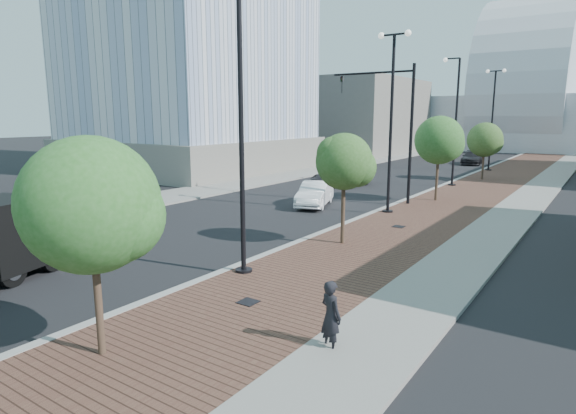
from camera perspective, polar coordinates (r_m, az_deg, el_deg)
The scene contains 22 objects.
sidewalk at distance 42.51m, azimuth 24.83°, elevation 2.92°, with size 7.00×140.00×0.12m, color #4C2D23.
concrete_strip at distance 42.16m, azimuth 28.44°, elevation 2.57°, with size 2.40×140.00×0.13m, color slate.
curb at distance 43.21m, azimuth 20.25°, elevation 3.38°, with size 0.30×140.00×0.14m, color gray.
west_sidewalk at distance 48.00m, azimuth 5.02°, elevation 4.67°, with size 4.00×140.00×0.12m, color slate.
white_sedan at distance 27.77m, azimuth 3.20°, elevation 1.56°, with size 1.48×4.26×1.40m, color white.
dark_car_mid at distance 36.10m, azimuth 6.20°, elevation 3.59°, with size 2.18×4.73×1.31m, color black.
dark_car_far at distance 55.48m, azimuth 21.04°, elevation 5.48°, with size 1.96×4.81×1.40m, color black.
pedestrian at distance 10.85m, azimuth 5.11°, elevation -12.78°, with size 0.60×0.39×1.63m, color black.
streetlight_1 at distance 15.25m, azimuth -5.88°, elevation 7.70°, with size 1.44×0.56×9.21m.
streetlight_2 at distance 25.57m, azimuth 12.14°, elevation 9.82°, with size 1.72×0.56×9.28m.
streetlight_3 at distance 36.99m, azimuth 19.11°, elevation 8.96°, with size 1.44×0.56×9.21m.
streetlight_4 at distance 48.63m, azimuth 23.09°, elevation 9.56°, with size 1.72×0.56×9.28m.
traffic_mast at distance 28.68m, azimuth 12.77°, elevation 10.20°, with size 5.09×0.20×8.00m.
tree_0 at distance 10.50m, azimuth -22.12°, elevation 0.16°, with size 2.82×2.82×4.78m.
tree_1 at distance 18.87m, azimuth 6.84°, elevation 5.34°, with size 2.29×2.22×4.50m.
tree_2 at distance 29.99m, azimuth 17.60°, elevation 7.56°, with size 2.86×2.86×5.16m.
tree_3 at distance 41.63m, azimuth 22.42°, elevation 7.38°, with size 2.74×2.74×4.63m.
tower_podium at distance 48.19m, azimuth -11.33°, elevation 6.25°, with size 19.00×19.00×3.00m, color slate.
convention_center at distance 87.53m, azimuth 26.63°, elevation 10.24°, with size 50.00×30.00×50.00m.
commercial_block_nw at distance 68.69m, azimuth 8.22°, elevation 10.57°, with size 14.00×20.00×10.00m, color #66635C.
utility_cover_1 at distance 13.44m, azimuth -4.76°, elevation -11.17°, with size 0.50×0.50×0.02m, color black.
utility_cover_2 at distance 22.67m, azimuth 13.00°, elevation -2.27°, with size 0.50×0.50×0.02m, color black.
Camera 1 is at (10.30, -1.65, 5.15)m, focal length 29.93 mm.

